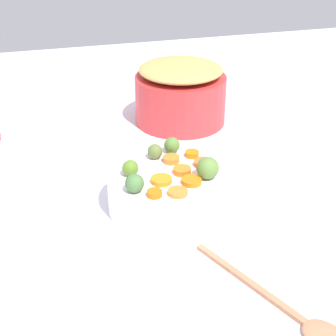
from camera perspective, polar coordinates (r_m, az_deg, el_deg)
name	(u,v)px	position (r m, az deg, el deg)	size (l,w,h in m)	color
tabletop	(181,212)	(1.00, 1.53, -4.98)	(2.40, 2.40, 0.02)	white
serving_bowl_carrots	(168,190)	(0.97, 0.00, -2.52)	(0.23, 0.23, 0.08)	white
metal_pot	(180,99)	(1.34, 1.41, 7.78)	(0.24, 0.24, 0.13)	red
stuffing_mound	(181,69)	(1.31, 1.45, 11.10)	(0.22, 0.22, 0.04)	tan
carrot_slice_0	(178,192)	(0.89, 1.11, -2.76)	(0.04, 0.04, 0.01)	orange
carrot_slice_1	(192,154)	(1.01, 2.73, 1.61)	(0.03, 0.03, 0.01)	orange
carrot_slice_2	(161,180)	(0.92, -0.75, -1.37)	(0.04, 0.04, 0.01)	orange
carrot_slice_3	(191,181)	(0.92, 2.67, -1.50)	(0.04, 0.04, 0.01)	orange
carrot_slice_4	(154,193)	(0.88, -1.55, -2.90)	(0.03, 0.03, 0.01)	orange
carrot_slice_5	(183,171)	(0.95, 1.75, -0.36)	(0.03, 0.03, 0.01)	orange
carrot_slice_6	(204,163)	(0.98, 4.09, 0.53)	(0.04, 0.04, 0.01)	orange
carrot_slice_7	(171,159)	(0.99, 0.35, 1.00)	(0.03, 0.03, 0.01)	orange
brussels_sprout_0	(208,168)	(0.93, 4.52, 0.00)	(0.04, 0.04, 0.04)	olive
brussels_sprout_1	(130,168)	(0.94, -4.29, 0.00)	(0.03, 0.03, 0.03)	olive
brussels_sprout_2	(172,145)	(1.02, 0.44, 2.61)	(0.03, 0.03, 0.03)	#578035
brussels_sprout_3	(155,151)	(1.00, -1.49, 1.89)	(0.03, 0.03, 0.03)	olive
brussels_sprout_4	(135,183)	(0.89, -3.81, -1.74)	(0.03, 0.03, 0.03)	#4C793F
wooden_spoon	(298,317)	(0.78, 14.53, -16.03)	(0.28, 0.15, 0.01)	#B87956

